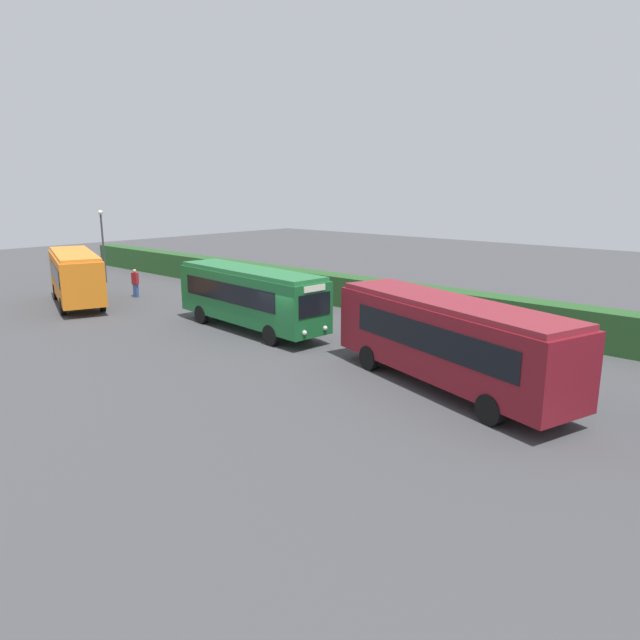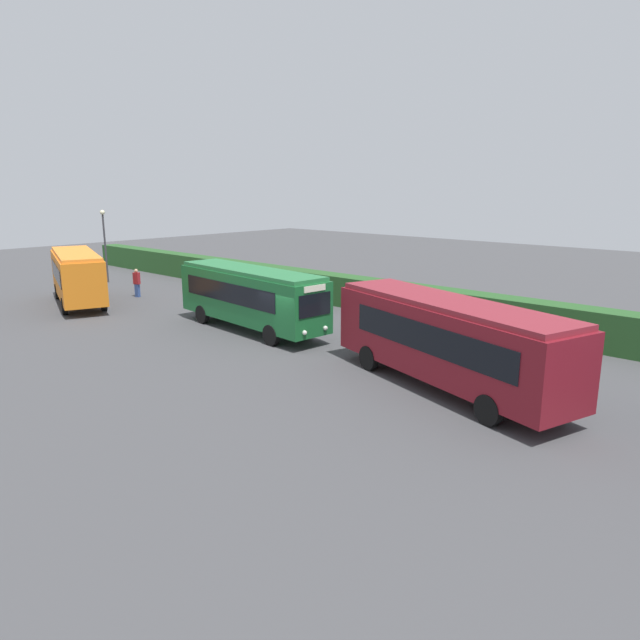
{
  "view_description": "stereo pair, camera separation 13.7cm",
  "coord_description": "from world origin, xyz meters",
  "px_view_note": "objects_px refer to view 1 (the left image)",
  "views": [
    {
      "loc": [
        18.4,
        -17.9,
        7.24
      ],
      "look_at": [
        2.33,
        -0.03,
        1.62
      ],
      "focal_mm": 32.16,
      "sensor_mm": 36.0,
      "label": 1
    },
    {
      "loc": [
        18.51,
        -17.81,
        7.24
      ],
      "look_at": [
        2.33,
        -0.03,
        1.62
      ],
      "focal_mm": 32.16,
      "sensor_mm": 36.0,
      "label": 2
    }
  ],
  "objects_px": {
    "bus_maroon": "(448,338)",
    "lamppost": "(103,238)",
    "bus_green": "(250,295)",
    "traffic_cone": "(202,285)",
    "bus_orange": "(76,275)",
    "person_left": "(135,282)"
  },
  "relations": [
    {
      "from": "bus_maroon",
      "to": "lamppost",
      "type": "relative_size",
      "value": 1.93
    },
    {
      "from": "bus_green",
      "to": "lamppost",
      "type": "xyz_separation_m",
      "value": [
        -19.75,
        2.56,
        1.6
      ]
    },
    {
      "from": "bus_green",
      "to": "lamppost",
      "type": "relative_size",
      "value": 1.82
    },
    {
      "from": "traffic_cone",
      "to": "bus_orange",
      "type": "bearing_deg",
      "value": -96.7
    },
    {
      "from": "bus_orange",
      "to": "bus_green",
      "type": "height_order",
      "value": "bus_orange"
    },
    {
      "from": "bus_orange",
      "to": "lamppost",
      "type": "height_order",
      "value": "lamppost"
    },
    {
      "from": "bus_orange",
      "to": "bus_green",
      "type": "xyz_separation_m",
      "value": [
        12.92,
        2.93,
        -0.05
      ]
    },
    {
      "from": "traffic_cone",
      "to": "bus_maroon",
      "type": "bearing_deg",
      "value": -15.74
    },
    {
      "from": "bus_green",
      "to": "bus_maroon",
      "type": "distance_m",
      "value": 11.93
    },
    {
      "from": "person_left",
      "to": "bus_orange",
      "type": "bearing_deg",
      "value": 156.57
    },
    {
      "from": "bus_orange",
      "to": "bus_maroon",
      "type": "relative_size",
      "value": 0.84
    },
    {
      "from": "bus_orange",
      "to": "traffic_cone",
      "type": "distance_m",
      "value": 8.88
    },
    {
      "from": "person_left",
      "to": "traffic_cone",
      "type": "relative_size",
      "value": 3.15
    },
    {
      "from": "lamppost",
      "to": "bus_maroon",
      "type": "bearing_deg",
      "value": -6.35
    },
    {
      "from": "bus_maroon",
      "to": "person_left",
      "type": "distance_m",
      "value": 24.54
    },
    {
      "from": "person_left",
      "to": "lamppost",
      "type": "distance_m",
      "value": 7.76
    },
    {
      "from": "bus_green",
      "to": "person_left",
      "type": "distance_m",
      "value": 12.63
    },
    {
      "from": "bus_green",
      "to": "lamppost",
      "type": "height_order",
      "value": "lamppost"
    },
    {
      "from": "bus_green",
      "to": "lamppost",
      "type": "distance_m",
      "value": 19.98
    },
    {
      "from": "lamppost",
      "to": "person_left",
      "type": "bearing_deg",
      "value": -13.14
    },
    {
      "from": "bus_orange",
      "to": "person_left",
      "type": "xyz_separation_m",
      "value": [
        0.35,
        3.81,
        -0.88
      ]
    },
    {
      "from": "bus_orange",
      "to": "bus_maroon",
      "type": "height_order",
      "value": "bus_orange"
    }
  ]
}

